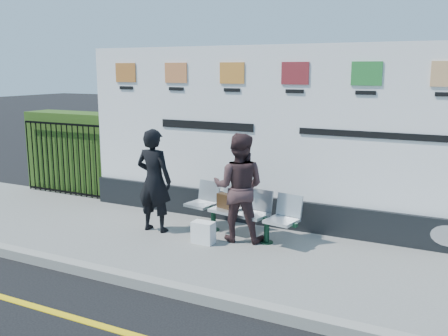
% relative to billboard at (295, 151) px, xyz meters
% --- Properties ---
extents(ground, '(80.00, 80.00, 0.00)m').
position_rel_billboard_xyz_m(ground, '(-0.50, -3.85, -1.42)').
color(ground, black).
extents(pavement, '(14.00, 3.00, 0.12)m').
position_rel_billboard_xyz_m(pavement, '(-0.50, -1.35, -1.36)').
color(pavement, slate).
rests_on(pavement, ground).
extents(kerb, '(14.00, 0.18, 0.14)m').
position_rel_billboard_xyz_m(kerb, '(-0.50, -2.85, -1.35)').
color(kerb, gray).
rests_on(kerb, ground).
extents(yellow_line, '(14.00, 0.10, 0.01)m').
position_rel_billboard_xyz_m(yellow_line, '(-0.50, -3.85, -1.42)').
color(yellow_line, yellow).
rests_on(yellow_line, ground).
extents(billboard, '(8.00, 0.30, 3.00)m').
position_rel_billboard_xyz_m(billboard, '(0.00, 0.00, 0.00)').
color(billboard, black).
rests_on(billboard, pavement).
extents(hedge, '(2.35, 0.70, 1.70)m').
position_rel_billboard_xyz_m(hedge, '(-5.08, 0.45, -0.45)').
color(hedge, '#2E4F17').
rests_on(hedge, pavement).
extents(railing, '(2.05, 0.06, 1.54)m').
position_rel_billboard_xyz_m(railing, '(-5.08, -0.00, -0.53)').
color(railing, black).
rests_on(railing, pavement).
extents(bench, '(2.02, 0.85, 0.42)m').
position_rel_billboard_xyz_m(bench, '(-0.62, -0.81, -1.09)').
color(bench, silver).
rests_on(bench, pavement).
extents(woman_left, '(0.63, 0.42, 1.69)m').
position_rel_billboard_xyz_m(woman_left, '(-1.97, -1.16, -0.46)').
color(woman_left, black).
rests_on(woman_left, pavement).
extents(woman_right, '(0.94, 0.81, 1.67)m').
position_rel_billboard_xyz_m(woman_right, '(-0.55, -0.95, -0.46)').
color(woman_right, '#3D2728').
rests_on(woman_right, pavement).
extents(handbag_brown, '(0.32, 0.20, 0.23)m').
position_rel_billboard_xyz_m(handbag_brown, '(-0.87, -0.76, -0.76)').
color(handbag_brown, black).
rests_on(handbag_brown, bench).
extents(carrier_bag_white, '(0.34, 0.20, 0.34)m').
position_rel_billboard_xyz_m(carrier_bag_white, '(-0.97, -1.34, -1.13)').
color(carrier_bag_white, white).
rests_on(carrier_bag_white, pavement).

